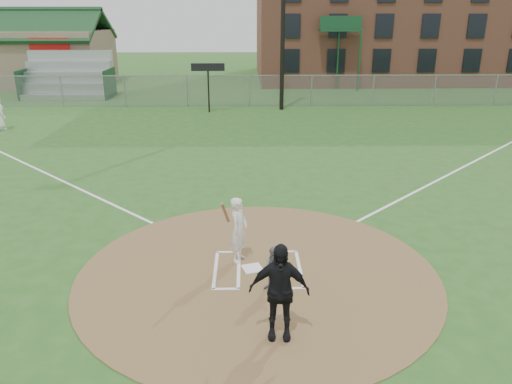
{
  "coord_description": "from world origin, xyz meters",
  "views": [
    {
      "loc": [
        -0.26,
        -10.37,
        5.75
      ],
      "look_at": [
        0.0,
        2.0,
        1.3
      ],
      "focal_mm": 35.0,
      "sensor_mm": 36.0,
      "label": 1
    }
  ],
  "objects_px": {
    "umpire": "(279,291)",
    "batter_at_plate": "(239,230)",
    "home_plate": "(252,268)",
    "catcher": "(275,270)"
  },
  "relations": [
    {
      "from": "home_plate",
      "to": "umpire",
      "type": "distance_m",
      "value": 2.8
    },
    {
      "from": "home_plate",
      "to": "catcher",
      "type": "bearing_deg",
      "value": -64.56
    },
    {
      "from": "umpire",
      "to": "batter_at_plate",
      "type": "xyz_separation_m",
      "value": [
        -0.77,
        3.05,
        -0.13
      ]
    },
    {
      "from": "catcher",
      "to": "batter_at_plate",
      "type": "distance_m",
      "value": 1.68
    },
    {
      "from": "home_plate",
      "to": "batter_at_plate",
      "type": "distance_m",
      "value": 0.98
    },
    {
      "from": "catcher",
      "to": "umpire",
      "type": "height_order",
      "value": "umpire"
    },
    {
      "from": "home_plate",
      "to": "batter_at_plate",
      "type": "xyz_separation_m",
      "value": [
        -0.32,
        0.46,
        0.81
      ]
    },
    {
      "from": "home_plate",
      "to": "catcher",
      "type": "height_order",
      "value": "catcher"
    },
    {
      "from": "umpire",
      "to": "batter_at_plate",
      "type": "height_order",
      "value": "umpire"
    },
    {
      "from": "home_plate",
      "to": "batter_at_plate",
      "type": "bearing_deg",
      "value": 125.29
    }
  ]
}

